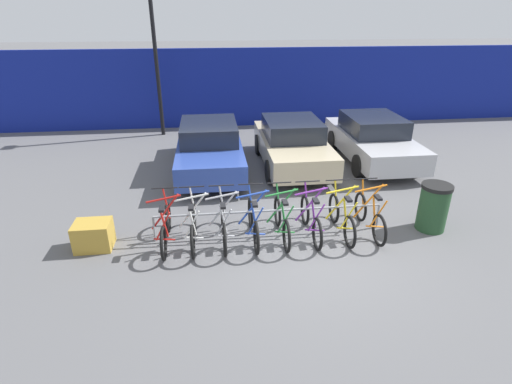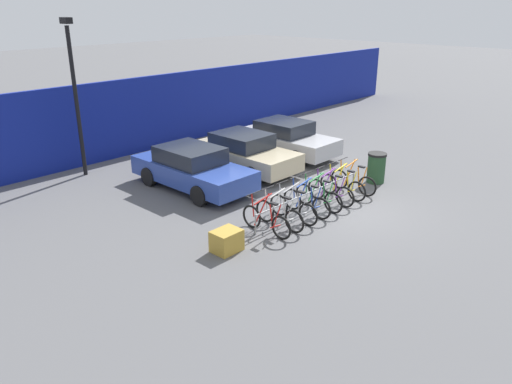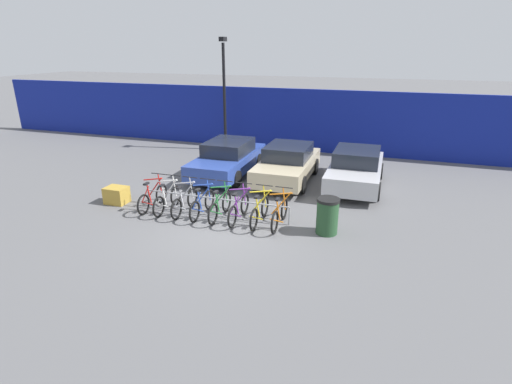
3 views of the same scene
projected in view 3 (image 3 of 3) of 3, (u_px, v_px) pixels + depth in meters
name	position (u px, v px, depth m)	size (l,w,h in m)	color
ground_plane	(229.00, 227.00, 11.56)	(120.00, 120.00, 0.00)	#59595B
hoarding_wall	(301.00, 120.00, 19.50)	(36.00, 0.16, 3.01)	navy
bike_rack	(215.00, 200.00, 12.20)	(4.75, 0.04, 0.57)	gray
bicycle_red	(153.00, 197.00, 12.74)	(0.68, 1.71, 1.05)	black
bicycle_white	(168.00, 199.00, 12.58)	(0.68, 1.71, 1.05)	black
bicycle_silver	(185.00, 202.00, 12.40)	(0.68, 1.71, 1.05)	black
bicycle_blue	(202.00, 204.00, 12.22)	(0.68, 1.71, 1.05)	black
bicycle_green	(220.00, 206.00, 12.04)	(0.68, 1.71, 1.05)	black
bicycle_purple	(239.00, 209.00, 11.86)	(0.68, 1.71, 1.05)	black
bicycle_yellow	(260.00, 211.00, 11.67)	(0.68, 1.71, 1.05)	black
bicycle_orange	(280.00, 214.00, 11.49)	(0.68, 1.71, 1.05)	black
car_blue	(228.00, 158.00, 15.99)	(1.91, 4.42, 1.40)	#2D479E
car_beige	(288.00, 163.00, 15.30)	(1.91, 4.17, 1.40)	#C1B28E
car_silver	(356.00, 168.00, 14.68)	(1.91, 4.23, 1.40)	#B7B7BC
lamp_post	(224.00, 88.00, 19.17)	(0.24, 0.44, 5.33)	black
trash_bin	(327.00, 216.00, 11.00)	(0.63, 0.63, 1.03)	#234728
cargo_crate	(117.00, 195.00, 13.23)	(0.70, 0.56, 0.55)	#B28C33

